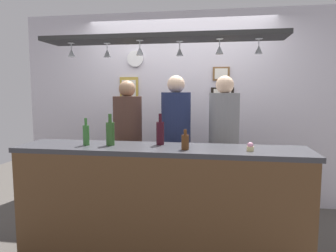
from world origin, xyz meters
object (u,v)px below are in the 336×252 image
(person_middle_navy_shirt, at_px, (176,135))
(picture_frame_upper_small, at_px, (221,74))
(wall_clock, at_px, (135,59))
(person_right_grey_shirt, at_px, (224,136))
(person_left_brown_shirt, at_px, (128,136))
(cupcake, at_px, (250,147))
(bottle_beer_green_import, at_px, (86,134))
(bottle_beer_brown_stubby, at_px, (185,142))
(bottle_champagne_green, at_px, (110,133))
(picture_frame_caricature, at_px, (129,89))
(bottle_wine_dark_red, at_px, (160,132))
(picture_frame_lower_pair, at_px, (222,94))

(person_middle_navy_shirt, bearing_deg, picture_frame_upper_small, 52.09)
(person_middle_navy_shirt, distance_m, wall_clock, 1.32)
(wall_clock, bearing_deg, person_right_grey_shirt, -28.47)
(person_left_brown_shirt, xyz_separation_m, picture_frame_upper_small, (1.09, 0.66, 0.77))
(cupcake, height_order, picture_frame_upper_small, picture_frame_upper_small)
(person_left_brown_shirt, distance_m, bottle_beer_green_import, 0.80)
(bottle_beer_brown_stubby, bearing_deg, bottle_champagne_green, 171.58)
(person_left_brown_shirt, distance_m, picture_frame_upper_small, 1.49)
(cupcake, distance_m, picture_frame_caricature, 2.17)
(person_right_grey_shirt, bearing_deg, wall_clock, 151.53)
(bottle_champagne_green, height_order, picture_frame_upper_small, picture_frame_upper_small)
(person_left_brown_shirt, bearing_deg, person_middle_navy_shirt, 0.00)
(picture_frame_caricature, relative_size, wall_clock, 1.55)
(bottle_champagne_green, bearing_deg, person_left_brown_shirt, 93.90)
(bottle_beer_green_import, xyz_separation_m, cupcake, (1.51, -0.06, -0.07))
(person_left_brown_shirt, xyz_separation_m, bottle_beer_brown_stubby, (0.78, -0.85, 0.09))
(person_middle_navy_shirt, relative_size, bottle_wine_dark_red, 5.72)
(person_middle_navy_shirt, height_order, picture_frame_upper_small, picture_frame_upper_small)
(person_middle_navy_shirt, height_order, bottle_beer_green_import, person_middle_navy_shirt)
(bottle_wine_dark_red, distance_m, bottle_beer_green_import, 0.70)
(person_right_grey_shirt, xyz_separation_m, bottle_beer_brown_stubby, (-0.35, -0.85, 0.06))
(person_left_brown_shirt, bearing_deg, bottle_champagne_green, -86.10)
(person_right_grey_shirt, relative_size, bottle_wine_dark_red, 5.70)
(person_middle_navy_shirt, height_order, bottle_beer_brown_stubby, person_middle_navy_shirt)
(bottle_beer_green_import, distance_m, picture_frame_caricature, 1.50)
(bottle_beer_brown_stubby, distance_m, picture_frame_caricature, 1.84)
(bottle_beer_brown_stubby, bearing_deg, cupcake, 1.83)
(bottle_champagne_green, bearing_deg, bottle_beer_brown_stubby, -8.42)
(bottle_champagne_green, bearing_deg, picture_frame_upper_small, 53.31)
(person_middle_navy_shirt, height_order, picture_frame_lower_pair, person_middle_navy_shirt)
(person_right_grey_shirt, bearing_deg, picture_frame_lower_pair, 91.42)
(wall_clock, bearing_deg, bottle_beer_green_import, -94.19)
(picture_frame_upper_small, bearing_deg, bottle_beer_green_import, -131.57)
(wall_clock, bearing_deg, bottle_beer_brown_stubby, -60.47)
(bottle_beer_brown_stubby, xyz_separation_m, picture_frame_lower_pair, (0.34, 1.51, 0.40))
(person_right_grey_shirt, height_order, bottle_champagne_green, person_right_grey_shirt)
(person_right_grey_shirt, distance_m, bottle_beer_green_import, 1.52)
(bottle_beer_brown_stubby, xyz_separation_m, bottle_beer_green_import, (-0.95, 0.07, 0.03))
(cupcake, bearing_deg, bottle_beer_green_import, 177.88)
(bottle_wine_dark_red, xyz_separation_m, picture_frame_upper_small, (0.58, 1.29, 0.63))
(cupcake, bearing_deg, picture_frame_upper_small, 99.27)
(cupcake, bearing_deg, person_right_grey_shirt, 104.00)
(picture_frame_caricature, distance_m, wall_clock, 0.43)
(bottle_beer_brown_stubby, height_order, picture_frame_upper_small, picture_frame_upper_small)
(person_left_brown_shirt, relative_size, wall_clock, 7.56)
(picture_frame_caricature, relative_size, picture_frame_lower_pair, 1.13)
(cupcake, xyz_separation_m, wall_clock, (-1.41, 1.48, 0.92))
(bottle_wine_dark_red, distance_m, bottle_champagne_green, 0.47)
(bottle_champagne_green, bearing_deg, person_right_grey_shirt, 34.50)
(picture_frame_caricature, bearing_deg, person_left_brown_shirt, -75.56)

